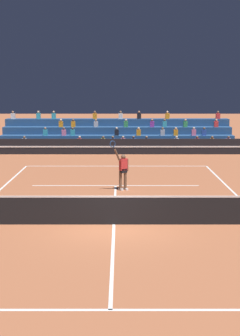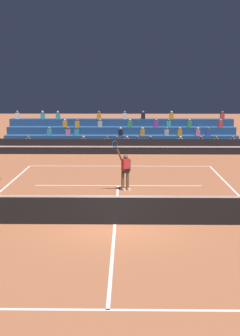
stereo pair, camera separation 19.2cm
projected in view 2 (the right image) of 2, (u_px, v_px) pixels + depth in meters
name	position (u px, v px, depth m)	size (l,w,h in m)	color
ground_plane	(115.00, 224.00, 16.83)	(120.00, 120.00, 0.00)	#AD603D
court_lines	(115.00, 224.00, 16.83)	(11.10, 23.90, 0.01)	white
tennis_net	(115.00, 210.00, 16.73)	(12.00, 0.10, 1.10)	#2D6B38
sponsor_banner_wall	(121.00, 146.00, 33.18)	(18.00, 0.26, 1.10)	black
bleacher_stand	(121.00, 137.00, 36.24)	(17.57, 3.80, 2.83)	navy
tennis_player	(125.00, 170.00, 22.01)	(0.92, 0.65, 2.46)	brown
tennis_ball	(101.00, 197.00, 20.74)	(0.07, 0.07, 0.07)	#C6DB33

